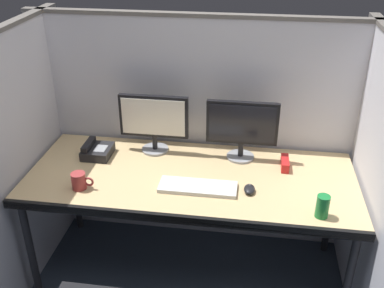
# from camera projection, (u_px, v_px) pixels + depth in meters

# --- Properties ---
(cubicle_partition_rear) EXTENTS (2.21, 0.06, 1.57)m
(cubicle_partition_rear) POSITION_uv_depth(u_px,v_px,m) (201.00, 134.00, 2.95)
(cubicle_partition_rear) COLOR silver
(cubicle_partition_rear) RESTS_ON ground
(cubicle_partition_left) EXTENTS (0.06, 1.41, 1.57)m
(cubicle_partition_left) POSITION_uv_depth(u_px,v_px,m) (20.00, 164.00, 2.60)
(cubicle_partition_left) COLOR silver
(cubicle_partition_left) RESTS_ON ground
(cubicle_partition_right) EXTENTS (0.06, 1.41, 1.57)m
(cubicle_partition_right) POSITION_uv_depth(u_px,v_px,m) (374.00, 192.00, 2.34)
(cubicle_partition_right) COLOR silver
(cubicle_partition_right) RESTS_ON ground
(desk) EXTENTS (1.90, 0.80, 0.74)m
(desk) POSITION_uv_depth(u_px,v_px,m) (190.00, 184.00, 2.59)
(desk) COLOR tan
(desk) RESTS_ON ground
(monitor_left) EXTENTS (0.43, 0.17, 0.37)m
(monitor_left) POSITION_uv_depth(u_px,v_px,m) (154.00, 120.00, 2.74)
(monitor_left) COLOR gray
(monitor_left) RESTS_ON desk
(monitor_right) EXTENTS (0.43, 0.17, 0.37)m
(monitor_right) POSITION_uv_depth(u_px,v_px,m) (242.00, 126.00, 2.66)
(monitor_right) COLOR gray
(monitor_right) RESTS_ON desk
(keyboard_main) EXTENTS (0.43, 0.15, 0.02)m
(keyboard_main) POSITION_uv_depth(u_px,v_px,m) (198.00, 187.00, 2.45)
(keyboard_main) COLOR silver
(keyboard_main) RESTS_ON desk
(computer_mouse) EXTENTS (0.06, 0.10, 0.04)m
(computer_mouse) POSITION_uv_depth(u_px,v_px,m) (249.00, 189.00, 2.42)
(computer_mouse) COLOR black
(computer_mouse) RESTS_ON desk
(soda_can) EXTENTS (0.07, 0.07, 0.12)m
(soda_can) POSITION_uv_depth(u_px,v_px,m) (322.00, 206.00, 2.21)
(soda_can) COLOR #197233
(soda_can) RESTS_ON desk
(coffee_mug) EXTENTS (0.13, 0.08, 0.09)m
(coffee_mug) POSITION_uv_depth(u_px,v_px,m) (79.00, 181.00, 2.44)
(coffee_mug) COLOR #993333
(coffee_mug) RESTS_ON desk
(desk_phone) EXTENTS (0.17, 0.19, 0.09)m
(desk_phone) POSITION_uv_depth(u_px,v_px,m) (97.00, 151.00, 2.77)
(desk_phone) COLOR black
(desk_phone) RESTS_ON desk
(red_stapler) EXTENTS (0.04, 0.15, 0.06)m
(red_stapler) POSITION_uv_depth(u_px,v_px,m) (285.00, 163.00, 2.65)
(red_stapler) COLOR red
(red_stapler) RESTS_ON desk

